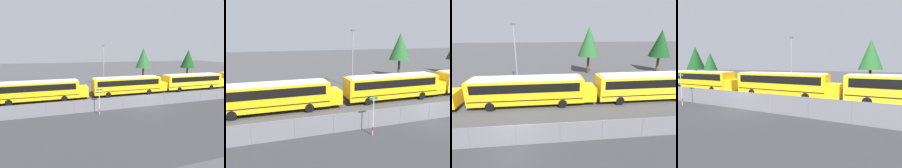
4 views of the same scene
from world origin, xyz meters
The scene contains 10 objects.
ground_plane centered at (0.00, 0.00, 0.00)m, with size 200.00×200.00×0.00m, color #424244.
road_strip centered at (0.00, -6.00, 0.00)m, with size 114.48×12.00×0.01m.
fence centered at (0.00, 0.00, 0.82)m, with size 80.55×0.07×1.60m.
school_bus_1 centered at (-13.58, 6.64, 1.81)m, with size 13.24×2.57×3.05m.
school_bus_2 centered at (0.49, 6.94, 1.81)m, with size 13.24×2.57×3.05m.
school_bus_3 centered at (13.99, 7.01, 1.81)m, with size 13.24×2.57×3.05m.
street_sign centered at (-6.50, -1.34, 1.67)m, with size 0.70×0.09×3.17m.
light_pole centered at (-1.94, 14.49, 4.68)m, with size 0.60×0.24×8.58m.
tree_0 centered at (10.05, 20.34, 5.71)m, with size 3.91×3.91×8.28m.
tree_2 centered at (23.65, 20.20, 5.31)m, with size 3.81×3.81×7.82m.
Camera 1 is at (-10.76, -20.34, 7.30)m, focal length 28.00 mm.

